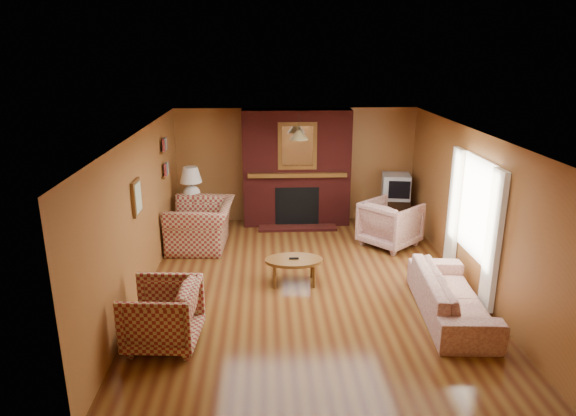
{
  "coord_description": "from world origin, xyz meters",
  "views": [
    {
      "loc": [
        -0.65,
        -7.34,
        3.56
      ],
      "look_at": [
        -0.29,
        0.6,
        1.08
      ],
      "focal_mm": 32.0,
      "sensor_mm": 36.0,
      "label": 1
    }
  ],
  "objects_px": {
    "floral_armchair": "(390,224)",
    "side_table": "(193,218)",
    "plaid_loveseat": "(201,225)",
    "fireplace": "(297,169)",
    "plaid_armchair": "(162,315)",
    "tv_stand": "(394,211)",
    "table_lamp": "(191,183)",
    "crt_tv": "(396,186)",
    "floral_sofa": "(452,295)",
    "coffee_table": "(294,262)"
  },
  "relations": [
    {
      "from": "floral_sofa",
      "to": "plaid_armchair",
      "type": "bearing_deg",
      "value": 102.55
    },
    {
      "from": "plaid_armchair",
      "to": "crt_tv",
      "type": "bearing_deg",
      "value": 142.27
    },
    {
      "from": "plaid_loveseat",
      "to": "tv_stand",
      "type": "bearing_deg",
      "value": 108.39
    },
    {
      "from": "plaid_loveseat",
      "to": "side_table",
      "type": "height_order",
      "value": "plaid_loveseat"
    },
    {
      "from": "table_lamp",
      "to": "crt_tv",
      "type": "xyz_separation_m",
      "value": [
        4.15,
        0.34,
        -0.22
      ]
    },
    {
      "from": "coffee_table",
      "to": "side_table",
      "type": "height_order",
      "value": "side_table"
    },
    {
      "from": "floral_armchair",
      "to": "crt_tv",
      "type": "height_order",
      "value": "crt_tv"
    },
    {
      "from": "side_table",
      "to": "crt_tv",
      "type": "distance_m",
      "value": 4.19
    },
    {
      "from": "fireplace",
      "to": "crt_tv",
      "type": "relative_size",
      "value": 3.8
    },
    {
      "from": "plaid_armchair",
      "to": "floral_armchair",
      "type": "relative_size",
      "value": 0.95
    },
    {
      "from": "coffee_table",
      "to": "table_lamp",
      "type": "distance_m",
      "value": 3.11
    },
    {
      "from": "fireplace",
      "to": "crt_tv",
      "type": "xyz_separation_m",
      "value": [
        2.05,
        -0.19,
        -0.35
      ]
    },
    {
      "from": "plaid_loveseat",
      "to": "table_lamp",
      "type": "distance_m",
      "value": 0.98
    },
    {
      "from": "plaid_armchair",
      "to": "coffee_table",
      "type": "bearing_deg",
      "value": 138.55
    },
    {
      "from": "floral_sofa",
      "to": "floral_armchair",
      "type": "relative_size",
      "value": 2.19
    },
    {
      "from": "plaid_loveseat",
      "to": "tv_stand",
      "type": "relative_size",
      "value": 2.27
    },
    {
      "from": "table_lamp",
      "to": "crt_tv",
      "type": "bearing_deg",
      "value": 4.74
    },
    {
      "from": "plaid_armchair",
      "to": "floral_armchair",
      "type": "bearing_deg",
      "value": 136.29
    },
    {
      "from": "fireplace",
      "to": "table_lamp",
      "type": "distance_m",
      "value": 2.17
    },
    {
      "from": "fireplace",
      "to": "plaid_armchair",
      "type": "xyz_separation_m",
      "value": [
        -1.95,
        -4.59,
        -0.78
      ]
    },
    {
      "from": "fireplace",
      "to": "side_table",
      "type": "bearing_deg",
      "value": -165.71
    },
    {
      "from": "plaid_loveseat",
      "to": "table_lamp",
      "type": "bearing_deg",
      "value": -157.81
    },
    {
      "from": "floral_armchair",
      "to": "crt_tv",
      "type": "distance_m",
      "value": 1.28
    },
    {
      "from": "plaid_armchair",
      "to": "fireplace",
      "type": "bearing_deg",
      "value": 161.53
    },
    {
      "from": "floral_sofa",
      "to": "side_table",
      "type": "distance_m",
      "value": 5.32
    },
    {
      "from": "floral_armchair",
      "to": "side_table",
      "type": "bearing_deg",
      "value": 36.58
    },
    {
      "from": "fireplace",
      "to": "side_table",
      "type": "height_order",
      "value": "fireplace"
    },
    {
      "from": "tv_stand",
      "to": "table_lamp",
      "type": "bearing_deg",
      "value": -177.56
    },
    {
      "from": "plaid_loveseat",
      "to": "floral_armchair",
      "type": "height_order",
      "value": "floral_armchair"
    },
    {
      "from": "floral_armchair",
      "to": "coffee_table",
      "type": "xyz_separation_m",
      "value": [
        -1.9,
        -1.57,
        -0.07
      ]
    },
    {
      "from": "plaid_loveseat",
      "to": "floral_sofa",
      "type": "bearing_deg",
      "value": 56.46
    },
    {
      "from": "crt_tv",
      "to": "side_table",
      "type": "bearing_deg",
      "value": -175.26
    },
    {
      "from": "plaid_loveseat",
      "to": "fireplace",
      "type": "bearing_deg",
      "value": 127.2
    },
    {
      "from": "plaid_loveseat",
      "to": "crt_tv",
      "type": "xyz_separation_m",
      "value": [
        3.9,
        1.06,
        0.41
      ]
    },
    {
      "from": "floral_sofa",
      "to": "table_lamp",
      "type": "distance_m",
      "value": 5.37
    },
    {
      "from": "fireplace",
      "to": "tv_stand",
      "type": "height_order",
      "value": "fireplace"
    },
    {
      "from": "coffee_table",
      "to": "table_lamp",
      "type": "height_order",
      "value": "table_lamp"
    },
    {
      "from": "side_table",
      "to": "tv_stand",
      "type": "distance_m",
      "value": 4.16
    },
    {
      "from": "table_lamp",
      "to": "tv_stand",
      "type": "bearing_deg",
      "value": 4.82
    },
    {
      "from": "floral_sofa",
      "to": "crt_tv",
      "type": "xyz_separation_m",
      "value": [
        0.15,
        3.85,
        0.53
      ]
    },
    {
      "from": "table_lamp",
      "to": "coffee_table",
      "type": "bearing_deg",
      "value": -51.7
    },
    {
      "from": "crt_tv",
      "to": "coffee_table",
      "type": "bearing_deg",
      "value": -129.77
    },
    {
      "from": "floral_armchair",
      "to": "side_table",
      "type": "xyz_separation_m",
      "value": [
        -3.78,
        0.81,
        -0.1
      ]
    },
    {
      "from": "fireplace",
      "to": "coffee_table",
      "type": "xyz_separation_m",
      "value": [
        -0.22,
        -2.92,
        -0.82
      ]
    },
    {
      "from": "coffee_table",
      "to": "fireplace",
      "type": "bearing_deg",
      "value": 85.71
    },
    {
      "from": "fireplace",
      "to": "plaid_loveseat",
      "type": "xyz_separation_m",
      "value": [
        -1.85,
        -1.25,
        -0.76
      ]
    },
    {
      "from": "plaid_armchair",
      "to": "coffee_table",
      "type": "distance_m",
      "value": 2.41
    },
    {
      "from": "coffee_table",
      "to": "crt_tv",
      "type": "distance_m",
      "value": 3.58
    },
    {
      "from": "fireplace",
      "to": "side_table",
      "type": "relative_size",
      "value": 3.66
    },
    {
      "from": "fireplace",
      "to": "floral_sofa",
      "type": "distance_m",
      "value": 4.55
    }
  ]
}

